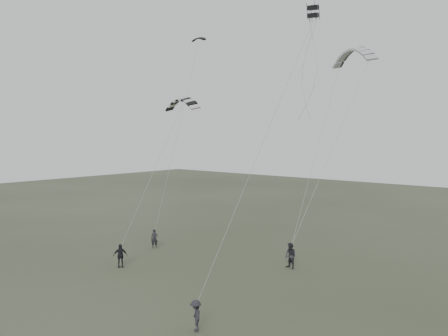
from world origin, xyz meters
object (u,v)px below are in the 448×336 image
Objects in this scene: kite_striped at (182,99)px; flyer_center at (120,256)px; kite_dark_small at (199,38)px; kite_pale_large at (354,49)px; flyer_right at (291,256)px; kite_box at (313,12)px; flyer_left at (154,239)px; flyer_far at (196,316)px.

flyer_center is at bearing -96.65° from kite_striped.
kite_dark_small reaches higher than kite_pale_large.
kite_striped is (-9.89, -9.93, -4.15)m from kite_pale_large.
flyer_right is 1.37× the size of kite_dark_small.
kite_pale_large is 6.59× the size of kite_box.
kite_striped is (-8.73, -2.34, 11.64)m from flyer_right.
kite_box reaches higher than flyer_right.
flyer_right is 14.73m from kite_striped.
flyer_right is at bearing -31.55° from flyer_left.
kite_box is at bearing -37.18° from flyer_center.
kite_dark_small is (-11.19, 2.26, 17.52)m from flyer_right.
flyer_center is 0.50× the size of kite_striped.
flyer_center is 1.10× the size of flyer_far.
kite_striped is at bearing -150.35° from flyer_right.
flyer_left is 18.29m from kite_dark_small.
kite_box reaches higher than kite_striped.
flyer_left is 0.87× the size of flyer_right.
flyer_right is 16.76m from kite_box.
flyer_right is 1.09× the size of flyer_center.
flyer_center is (-9.82, -7.74, -0.08)m from flyer_right.
flyer_far is at bearing -53.28° from kite_dark_small.
flyer_right is 1.20× the size of flyer_far.
kite_pale_large is at bearing 0.34° from flyer_center.
kite_dark_small reaches higher than flyer_right.
kite_pale_large is 14.62m from kite_striped.
flyer_left is 0.95× the size of flyer_center.
kite_dark_small reaches higher than flyer_left.
kite_striped is at bearing 24.52° from flyer_center.
flyer_center reaches higher than flyer_far.
flyer_right is 20.91m from kite_dark_small.
flyer_left is 1.04× the size of flyer_far.
flyer_right is at bearing -15.79° from flyer_center.
kite_striped reaches higher than flyer_right.
kite_pale_large is (10.98, 15.33, 15.87)m from flyer_center.
kite_pale_large is 11.53m from kite_box.
kite_striped is at bearing 179.70° from flyer_far.
flyer_far is at bearing -73.56° from flyer_center.
kite_dark_small reaches higher than flyer_center.
flyer_left is at bearing -115.79° from kite_pale_large.
flyer_far is (11.58, -4.10, -0.08)m from flyer_center.
kite_dark_small reaches higher than kite_box.
kite_box is (3.55, -3.69, 15.96)m from flyer_right.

